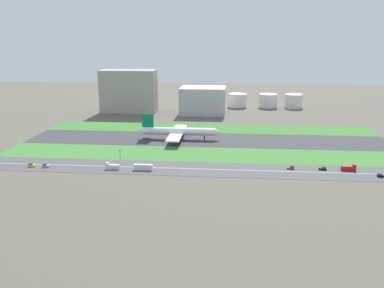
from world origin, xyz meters
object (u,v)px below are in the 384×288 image
Objects in this scene: hangar_building at (203,100)px; car_1 at (291,168)px; truck_1 at (349,168)px; car_3 at (46,166)px; bus_0 at (143,167)px; car_2 at (381,176)px; airliner at (177,131)px; car_4 at (323,169)px; traffic_light at (120,154)px; car_0 at (32,165)px; truck_0 at (112,167)px; fuel_tank_east at (294,101)px; terminal_building at (129,91)px; fuel_tank_centre at (268,101)px; fuel_tank_west at (237,100)px.

car_1 is at bearing -70.15° from hangar_building.
car_3 is at bearing -176.90° from truck_1.
bus_0 is 193.81m from hangar_building.
car_2 is at bearing -59.06° from hangar_building.
car_3 is 210.26m from hangar_building.
truck_1 reaches higher than bus_0.
airliner is 1.39× the size of hangar_building.
traffic_light is (-127.20, 7.99, 3.37)m from car_4.
car_2 is 0.38× the size of bus_0.
car_0 is (-81.28, -78.00, -5.31)m from airliner.
car_0 and car_2 have the same top height.
car_4 is 0.61× the size of traffic_light.
fuel_tank_east is (143.04, 237.00, 5.96)m from truck_0.
fuel_tank_east is (124.04, 237.00, 5.81)m from bus_0.
terminal_building is (-66.34, 114.00, 16.06)m from airliner.
hangar_building is (42.55, 192.00, 12.06)m from truck_0.
hangar_building is (-84.75, 182.00, 12.81)m from car_4.
truck_1 is at bearing -82.90° from fuel_tank_centre.
fuel_tank_east reaches higher than bus_0.
car_3 is at bearing -91.75° from terminal_building.
bus_0 is 26.21m from traffic_light.
hangar_building is at bearing 76.29° from traffic_light.
fuel_tank_centre is at bearing 97.10° from truck_1.
truck_1 is (-15.13, 10.00, 0.75)m from car_2.
airliner reaches higher than car_4.
car_4 is at bearing -175.51° from truck_0.
fuel_tank_east is (-14.59, 237.00, 6.70)m from car_2.
car_2 is 199.83m from car_3.
fuel_tank_east is at bearing 81.29° from car_1.
terminal_building is at bearing -79.28° from truck_0.
bus_0 is at bearing -43.60° from traffic_light.
car_2 is 224.21m from hangar_building.
bus_0 reaches higher than car_3.
car_2 is at bearing -180.00° from car_3.
truck_0 is at bearing -121.11° from fuel_tank_east.
terminal_building is at bearing 128.47° from car_1.
fuel_tank_west is (-78.15, 237.00, 6.61)m from car_2.
fuel_tank_west is (-28.76, 227.00, 6.61)m from car_1.
truck_1 is at bearing -176.90° from car_3.
hangar_building reaches higher than traffic_light.
car_0 is 70.29m from bus_0.
airliner is at bearing -98.03° from bus_0.
fuel_tank_centre is at bearing 62.09° from airliner.
fuel_tank_west is 1.00× the size of fuel_tank_centre.
car_3 is (-184.69, -10.00, -0.75)m from truck_1.
car_4 is 0.21× the size of fuel_tank_centre.
fuel_tank_west is at bearing -117.18° from car_3.
car_0 is 0.22× the size of fuel_tank_east.
car_0 is at bearing 0.00° from car_2.
car_2 is 241.03m from fuel_tank_centre.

